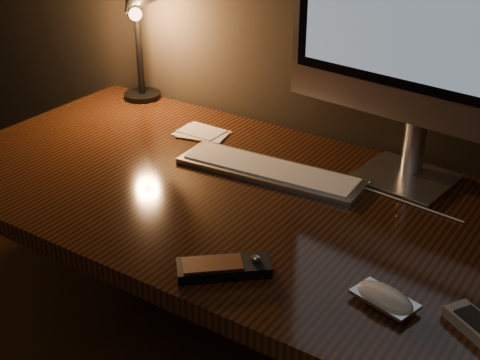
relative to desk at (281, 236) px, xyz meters
The scene contains 8 objects.
desk is the anchor object (origin of this frame).
monitor 0.59m from the desk, 40.82° to the left, with size 0.63×0.21×0.66m.
keyboard 0.16m from the desk, 144.04° to the left, with size 0.45×0.12×0.02m, color silver.
mouse 0.47m from the desk, 37.13° to the right, with size 0.11×0.06×0.02m, color white.
media_remote 0.38m from the desk, 77.35° to the right, with size 0.17×0.16×0.03m.
papers 0.39m from the desk, 156.81° to the left, with size 0.14×0.09×0.01m, color white.
desk_lamp 0.76m from the desk, 159.57° to the left, with size 0.17×0.19×0.37m.
cable 0.19m from the desk, 27.28° to the left, with size 0.00×0.00×0.52m, color white.
Camera 1 is at (0.65, 0.77, 1.45)m, focal length 50.00 mm.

